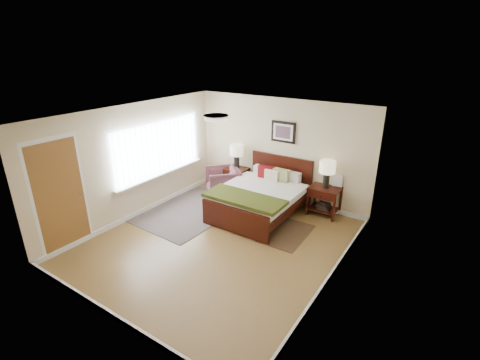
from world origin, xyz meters
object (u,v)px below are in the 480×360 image
(nightstand_right, at_px, (324,198))
(rug_persian, at_px, (191,211))
(lamp_left, at_px, (237,152))
(lamp_right, at_px, (327,169))
(nightstand_left, at_px, (236,173))
(bed, at_px, (260,193))
(armchair, at_px, (223,182))

(nightstand_right, height_order, rug_persian, nightstand_right)
(lamp_left, height_order, lamp_right, lamp_right)
(nightstand_right, bearing_deg, nightstand_left, -179.83)
(nightstand_left, bearing_deg, nightstand_right, 0.17)
(nightstand_right, distance_m, lamp_right, 0.69)
(nightstand_right, xyz_separation_m, lamp_right, (0.00, 0.01, 0.69))
(nightstand_left, bearing_deg, rug_persian, -98.97)
(lamp_right, bearing_deg, rug_persian, -149.43)
(bed, relative_size, nightstand_right, 3.13)
(armchair, bearing_deg, nightstand_left, 113.00)
(lamp_left, bearing_deg, rug_persian, -98.84)
(lamp_left, xyz_separation_m, lamp_right, (2.38, 0.00, 0.01))
(lamp_left, height_order, armchair, lamp_left)
(bed, distance_m, armchair, 1.39)
(lamp_right, bearing_deg, nightstand_right, -90.00)
(nightstand_left, height_order, lamp_right, lamp_right)
(nightstand_left, bearing_deg, lamp_left, 90.00)
(nightstand_right, xyz_separation_m, armchair, (-2.53, -0.40, -0.04))
(armchair, bearing_deg, rug_persian, -51.15)
(bed, height_order, nightstand_left, bed)
(nightstand_left, relative_size, armchair, 0.80)
(lamp_left, xyz_separation_m, armchair, (-0.15, -0.41, -0.71))
(armchair, distance_m, rug_persian, 1.20)
(lamp_right, distance_m, rug_persian, 3.24)
(nightstand_right, distance_m, rug_persian, 3.07)
(rug_persian, bearing_deg, lamp_left, 83.44)
(nightstand_right, relative_size, rug_persian, 0.27)
(bed, xyz_separation_m, armchair, (-1.33, 0.39, -0.15))
(lamp_right, relative_size, rug_persian, 0.25)
(bed, relative_size, lamp_right, 3.43)
(lamp_right, height_order, rug_persian, lamp_right)
(nightstand_left, relative_size, rug_persian, 0.27)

